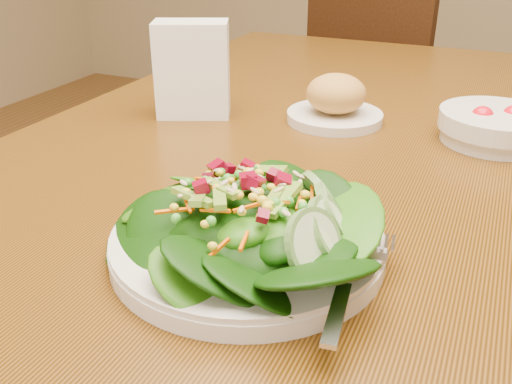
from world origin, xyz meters
TOP-DOWN VIEW (x-y plane):
  - dining_table at (0.00, 0.00)m, footprint 0.90×1.40m
  - chair_far at (-0.17, 1.11)m, footprint 0.53×0.53m
  - salad_plate at (0.01, -0.32)m, footprint 0.26×0.26m
  - bread_plate at (-0.03, 0.08)m, footprint 0.15×0.15m
  - tomato_bowl at (0.20, 0.08)m, footprint 0.16×0.16m
  - napkin_holder at (-0.25, 0.02)m, footprint 0.13×0.10m

SIDE VIEW (x-z plane):
  - chair_far at x=-0.17m, z-range 0.03..0.96m
  - dining_table at x=0.00m, z-range 0.27..1.02m
  - tomato_bowl at x=0.20m, z-range 0.75..0.80m
  - salad_plate at x=0.01m, z-range 0.74..0.81m
  - bread_plate at x=-0.03m, z-range 0.74..0.82m
  - napkin_holder at x=-0.25m, z-range 0.75..0.90m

